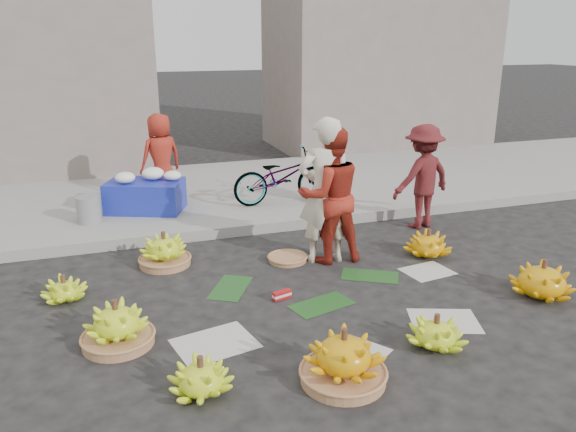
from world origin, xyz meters
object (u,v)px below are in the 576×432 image
object	(u,v)px
banana_bunch_4	(542,280)
banana_bunch_0	(117,326)
vendor_cream	(325,191)
bicycle	(282,176)
flower_table	(146,194)

from	to	relation	value
banana_bunch_4	banana_bunch_0	bearing A→B (deg)	174.55
vendor_cream	bicycle	xyz separation A→B (m)	(0.18, 2.18, -0.34)
banana_bunch_4	flower_table	world-z (taller)	flower_table
banana_bunch_4	flower_table	size ratio (longest dim) A/B	0.65
banana_bunch_0	banana_bunch_4	world-z (taller)	banana_bunch_0
banana_bunch_0	vendor_cream	xyz separation A→B (m)	(2.50, 1.26, 0.70)
vendor_cream	bicycle	bearing A→B (deg)	-86.91
banana_bunch_0	flower_table	xyz separation A→B (m)	(0.59, 3.68, 0.19)
banana_bunch_4	flower_table	bearing A→B (deg)	132.26
banana_bunch_4	flower_table	xyz separation A→B (m)	(-3.72, 4.09, 0.20)
vendor_cream	flower_table	bearing A→B (deg)	-44.10
banana_bunch_0	vendor_cream	bearing A→B (deg)	26.72
flower_table	banana_bunch_0	bearing A→B (deg)	-76.99
banana_bunch_4	bicycle	world-z (taller)	bicycle
flower_table	bicycle	size ratio (longest dim) A/B	0.79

